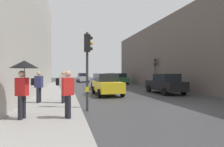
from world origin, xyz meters
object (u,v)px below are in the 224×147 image
car_silver_hatchback (83,78)px  pedestrian_in_red_jacket (68,92)px  car_yellow_taxi (107,84)px  traffic_light_mid_street (155,67)px  car_green_estate (120,79)px  pedestrian_with_grey_backpack (38,85)px  pedestrian_with_black_backpack (63,85)px  traffic_light_near_left (88,57)px  car_dark_suv (165,84)px  pedestrian_with_umbrella (24,73)px  car_white_compact (110,78)px  car_blue_van (101,81)px

car_silver_hatchback → pedestrian_in_red_jacket: 28.74m
car_yellow_taxi → traffic_light_mid_street: bearing=37.6°
car_green_estate → pedestrian_with_grey_backpack: pedestrian_with_grey_backpack is taller
car_yellow_taxi → pedestrian_with_black_backpack: pedestrian_with_black_backpack is taller
traffic_light_near_left → car_dark_suv: traffic_light_near_left is taller
traffic_light_near_left → pedestrian_with_umbrella: traffic_light_near_left is taller
traffic_light_mid_street → car_white_compact: size_ratio=0.85×
pedestrian_with_black_backpack → pedestrian_with_grey_backpack: bearing=162.9°
car_silver_hatchback → car_blue_van: (0.72, -15.28, 0.00)m
traffic_light_near_left → car_dark_suv: bearing=36.0°
pedestrian_with_umbrella → traffic_light_mid_street: bearing=46.9°
car_blue_van → pedestrian_in_red_jacket: (-3.86, -13.29, 0.25)m
traffic_light_near_left → pedestrian_with_black_backpack: (-1.19, 1.72, -1.46)m
pedestrian_with_grey_backpack → pedestrian_in_red_jacket: size_ratio=1.00×
traffic_light_mid_street → pedestrian_with_umbrella: 17.95m
car_dark_suv → car_silver_hatchback: bearing=104.1°
traffic_light_near_left → car_blue_van: (2.90, 11.48, -1.75)m
pedestrian_with_black_backpack → traffic_light_mid_street: bearing=41.9°
traffic_light_near_left → pedestrian_in_red_jacket: size_ratio=2.15×
car_silver_hatchback → pedestrian_with_umbrella: size_ratio=2.02×
pedestrian_with_black_backpack → pedestrian_in_red_jacket: size_ratio=1.00×
car_blue_van → pedestrian_with_umbrella: 14.16m
traffic_light_mid_street → car_yellow_taxi: size_ratio=0.87×
car_blue_van → pedestrian_with_grey_backpack: size_ratio=2.42×
pedestrian_with_umbrella → pedestrian_in_red_jacket: 1.74m
traffic_light_near_left → car_white_compact: 26.64m
car_dark_suv → car_white_compact: bearing=90.5°
car_green_estate → car_silver_hatchback: size_ratio=0.97×
car_yellow_taxi → pedestrian_with_black_backpack: 5.34m
pedestrian_with_black_backpack → pedestrian_in_red_jacket: 3.54m
pedestrian_with_grey_backpack → pedestrian_with_black_backpack: 1.42m
car_blue_van → pedestrian_with_black_backpack: size_ratio=2.42×
traffic_light_near_left → car_dark_suv: (7.53, 5.48, -1.75)m
car_silver_hatchback → pedestrian_in_red_jacket: bearing=-96.3°
car_silver_hatchback → car_yellow_taxi: same height
traffic_light_mid_street → car_white_compact: traffic_light_mid_street is taller
car_yellow_taxi → pedestrian_in_red_jacket: 8.24m
pedestrian_with_umbrella → pedestrian_with_black_backpack: 3.60m
traffic_light_near_left → car_green_estate: (7.52, 19.28, -1.75)m
traffic_light_near_left → car_green_estate: size_ratio=0.91×
traffic_light_mid_street → car_yellow_taxi: 9.58m
traffic_light_mid_street → pedestrian_with_grey_backpack: 15.53m
car_yellow_taxi → car_white_compact: bearing=75.6°
car_white_compact → car_yellow_taxi: same height
pedestrian_with_black_backpack → pedestrian_in_red_jacket: same height
pedestrian_in_red_jacket → car_silver_hatchback: bearing=83.7°
traffic_light_mid_street → car_green_estate: bearing=106.0°
traffic_light_near_left → car_yellow_taxi: 6.44m
car_silver_hatchback → pedestrian_with_black_backpack: size_ratio=2.44×
car_yellow_taxi → pedestrian_with_grey_backpack: (-4.81, -3.64, 0.29)m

